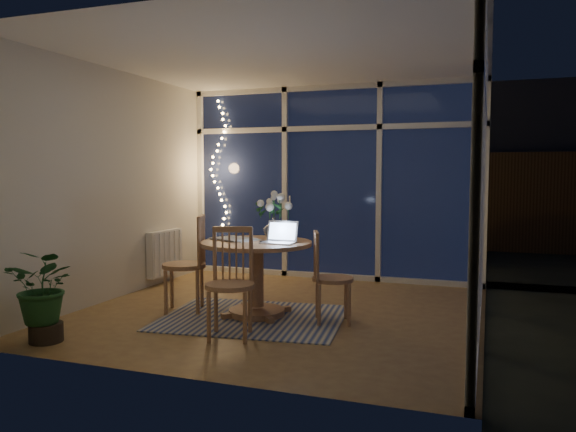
{
  "coord_description": "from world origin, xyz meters",
  "views": [
    {
      "loc": [
        2.0,
        -5.35,
        1.43
      ],
      "look_at": [
        -0.01,
        0.25,
        0.97
      ],
      "focal_mm": 35.0,
      "sensor_mm": 36.0,
      "label": 1
    }
  ],
  "objects_px": {
    "dining_table": "(257,279)",
    "laptop": "(278,232)",
    "flower_vase": "(274,228)",
    "potted_plant": "(45,298)",
    "chair_front": "(230,283)",
    "chair_left": "(184,263)",
    "chair_right": "(333,277)"
  },
  "relations": [
    {
      "from": "dining_table",
      "to": "laptop",
      "type": "relative_size",
      "value": 3.49
    },
    {
      "from": "dining_table",
      "to": "flower_vase",
      "type": "bearing_deg",
      "value": 78.01
    },
    {
      "from": "flower_vase",
      "to": "potted_plant",
      "type": "relative_size",
      "value": 0.28
    },
    {
      "from": "chair_front",
      "to": "potted_plant",
      "type": "xyz_separation_m",
      "value": [
        -1.43,
        -0.63,
        -0.11
      ]
    },
    {
      "from": "laptop",
      "to": "dining_table",
      "type": "bearing_deg",
      "value": 166.32
    },
    {
      "from": "dining_table",
      "to": "flower_vase",
      "type": "distance_m",
      "value": 0.58
    },
    {
      "from": "chair_left",
      "to": "chair_front",
      "type": "relative_size",
      "value": 1.04
    },
    {
      "from": "dining_table",
      "to": "potted_plant",
      "type": "relative_size",
      "value": 1.45
    },
    {
      "from": "chair_left",
      "to": "chair_front",
      "type": "height_order",
      "value": "chair_left"
    },
    {
      "from": "chair_left",
      "to": "potted_plant",
      "type": "distance_m",
      "value": 1.44
    },
    {
      "from": "laptop",
      "to": "potted_plant",
      "type": "height_order",
      "value": "laptop"
    },
    {
      "from": "chair_right",
      "to": "chair_front",
      "type": "xyz_separation_m",
      "value": [
        -0.71,
        -0.79,
        0.04
      ]
    },
    {
      "from": "laptop",
      "to": "potted_plant",
      "type": "relative_size",
      "value": 0.42
    },
    {
      "from": "dining_table",
      "to": "chair_right",
      "type": "xyz_separation_m",
      "value": [
        0.79,
        0.01,
        0.07
      ]
    },
    {
      "from": "chair_front",
      "to": "flower_vase",
      "type": "height_order",
      "value": "chair_front"
    },
    {
      "from": "flower_vase",
      "to": "potted_plant",
      "type": "height_order",
      "value": "flower_vase"
    },
    {
      "from": "flower_vase",
      "to": "chair_right",
      "type": "bearing_deg",
      "value": -22.69
    },
    {
      "from": "chair_right",
      "to": "flower_vase",
      "type": "bearing_deg",
      "value": 47.0
    },
    {
      "from": "laptop",
      "to": "flower_vase",
      "type": "bearing_deg",
      "value": 118.58
    },
    {
      "from": "chair_left",
      "to": "laptop",
      "type": "distance_m",
      "value": 1.1
    },
    {
      "from": "chair_front",
      "to": "laptop",
      "type": "xyz_separation_m",
      "value": [
        0.18,
        0.71,
        0.38
      ]
    },
    {
      "from": "chair_left",
      "to": "flower_vase",
      "type": "height_order",
      "value": "chair_left"
    },
    {
      "from": "laptop",
      "to": "potted_plant",
      "type": "distance_m",
      "value": 2.14
    },
    {
      "from": "chair_left",
      "to": "potted_plant",
      "type": "relative_size",
      "value": 1.33
    },
    {
      "from": "chair_right",
      "to": "laptop",
      "type": "xyz_separation_m",
      "value": [
        -0.53,
        -0.08,
        0.42
      ]
    },
    {
      "from": "dining_table",
      "to": "chair_right",
      "type": "height_order",
      "value": "chair_right"
    },
    {
      "from": "chair_left",
      "to": "chair_right",
      "type": "height_order",
      "value": "chair_left"
    },
    {
      "from": "dining_table",
      "to": "chair_right",
      "type": "bearing_deg",
      "value": 0.82
    },
    {
      "from": "chair_left",
      "to": "laptop",
      "type": "relative_size",
      "value": 3.2
    },
    {
      "from": "chair_right",
      "to": "flower_vase",
      "type": "relative_size",
      "value": 4.24
    },
    {
      "from": "chair_right",
      "to": "flower_vase",
      "type": "distance_m",
      "value": 0.88
    },
    {
      "from": "chair_right",
      "to": "dining_table",
      "type": "bearing_deg",
      "value": 70.51
    }
  ]
}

